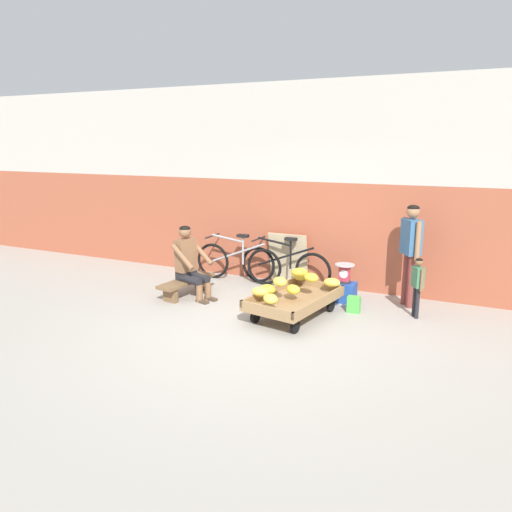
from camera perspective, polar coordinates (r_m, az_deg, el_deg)
name	(u,v)px	position (r m, az deg, el deg)	size (l,w,h in m)	color
ground_plane	(248,334)	(6.34, -0.91, -9.15)	(80.00, 80.00, 0.00)	#A39E93
back_wall	(316,186)	(8.32, 7.05, 8.18)	(16.00, 0.30, 3.39)	#A35138
banana_cart	(294,301)	(6.86, 4.53, -5.27)	(1.08, 1.57, 0.36)	#99754C
banana_pile	(291,284)	(6.84, 4.14, -3.31)	(1.02, 1.48, 0.26)	yellow
low_bench	(187,284)	(7.88, -8.14, -3.22)	(0.44, 1.13, 0.27)	brown
vendor_seated	(190,262)	(7.72, -7.80, -0.72)	(0.73, 0.59, 1.14)	brown
plastic_crate	(344,292)	(7.66, 10.26, -4.17)	(0.36, 0.28, 0.30)	#234CA8
weighing_scale	(344,273)	(7.57, 10.35, -1.99)	(0.30, 0.30, 0.29)	#28282D
bicycle_near_left	(238,262)	(8.56, -2.16, -0.70)	(1.66, 0.48, 0.86)	black
bicycle_far_left	(285,266)	(8.29, 3.40, -1.19)	(1.66, 0.48, 0.86)	black
sign_board	(288,258)	(8.45, 3.81, -0.29)	(0.70, 0.19, 0.89)	#C6B289
customer_adult	(411,244)	(7.48, 17.72, 1.34)	(0.35, 0.42, 1.53)	brown
customer_child	(418,281)	(7.11, 18.45, -2.83)	(0.19, 0.23, 0.86)	#232328
shopping_bag	(354,304)	(7.21, 11.42, -5.59)	(0.18, 0.12, 0.24)	green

